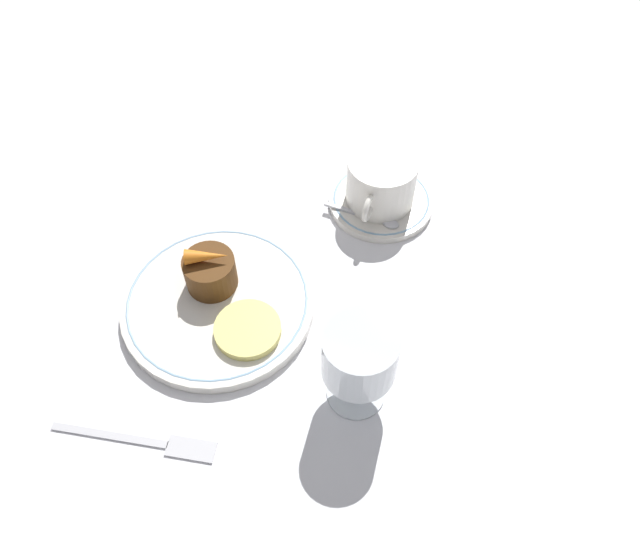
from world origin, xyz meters
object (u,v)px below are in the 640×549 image
wine_glass (359,358)px  dessert_cake (210,272)px  coffee_cup (381,180)px  fork (152,442)px  dinner_plate (218,303)px

wine_glass → dessert_cake: (-0.07, -0.20, -0.04)m
coffee_cup → wine_glass: 0.28m
coffee_cup → fork: coffee_cup is taller
wine_glass → dessert_cake: 0.22m
dinner_plate → coffee_cup: (-0.22, 0.12, 0.04)m
coffee_cup → fork: size_ratio=0.67×
coffee_cup → dinner_plate: bearing=-29.3°
wine_glass → dinner_plate: bearing=-104.2°
dinner_plate → dessert_cake: size_ratio=3.73×
fork → wine_glass: bearing=125.9°
fork → dessert_cake: 0.20m
dessert_cake → dinner_plate: bearing=38.6°
coffee_cup → dessert_cake: (0.20, -0.14, -0.01)m
wine_glass → coffee_cup: bearing=-167.2°
coffee_cup → wine_glass: size_ratio=1.01×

